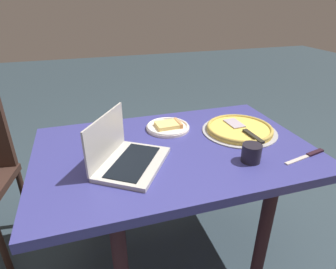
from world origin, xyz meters
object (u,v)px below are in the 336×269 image
laptop (125,155)px  pizza_tray (240,129)px  pizza_plate (168,127)px  table_knife (309,155)px  dining_table (174,162)px  drink_cup (251,153)px

laptop → pizza_tray: 0.63m
pizza_plate → pizza_tray: (0.34, -0.14, 0.00)m
laptop → table_knife: 0.80m
dining_table → laptop: laptop is taller
dining_table → pizza_plate: 0.23m
pizza_plate → drink_cup: 0.48m
pizza_tray → table_knife: size_ratio=1.63×
table_knife → drink_cup: bearing=171.6°
pizza_plate → table_knife: size_ratio=0.97×
dining_table → table_knife: 0.60m
dining_table → table_knife: table_knife is taller
table_knife → dining_table: bearing=155.1°
laptop → table_knife: size_ratio=1.68×
dining_table → pizza_plate: size_ratio=5.53×
pizza_tray → drink_cup: bearing=-110.8°
table_knife → laptop: bearing=167.5°
laptop → pizza_plate: size_ratio=1.73×
pizza_plate → table_knife: bearing=-41.6°
drink_cup → pizza_tray: bearing=69.2°
table_knife → pizza_plate: bearing=138.4°
dining_table → drink_cup: drink_cup is taller
pizza_tray → drink_cup: 0.29m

